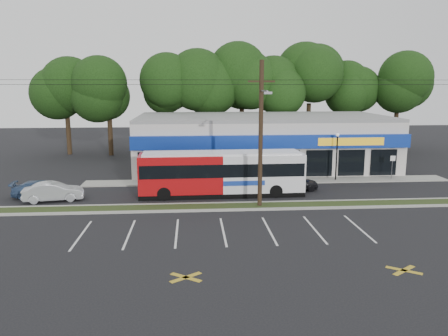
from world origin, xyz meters
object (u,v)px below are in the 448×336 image
lamp_post (337,151)px  car_dark (293,182)px  sign_post (392,163)px  pedestrian_b (295,172)px  car_silver (53,192)px  utility_pole (258,130)px  car_blue (42,189)px  metrobus (222,172)px  pedestrian_a (260,173)px

lamp_post → car_dark: (-4.62, -3.30, -1.99)m
sign_post → pedestrian_b: bearing=-179.5°
car_silver → pedestrian_b: size_ratio=2.32×
sign_post → car_dark: sign_post is taller
utility_pole → car_blue: (-15.83, 3.90, -4.78)m
metrobus → car_silver: metrobus is taller
car_dark → car_blue: (-19.38, -0.67, -0.06)m
car_dark → car_silver: size_ratio=0.95×
car_silver → pedestrian_a: bearing=-84.2°
sign_post → pedestrian_b: 8.79m
utility_pole → car_silver: utility_pole is taller
pedestrian_a → pedestrian_b: (3.01, 0.00, 0.07)m
lamp_post → car_dark: bearing=-144.5°
lamp_post → pedestrian_a: bearing=-177.5°
car_blue → pedestrian_b: pedestrian_b is taller
lamp_post → pedestrian_b: bearing=-175.5°
pedestrian_b → utility_pole: bearing=83.2°
utility_pole → pedestrian_a: 8.96m
utility_pole → sign_post: bearing=30.1°
pedestrian_b → car_dark: bearing=97.4°
sign_post → metrobus: bearing=-165.2°
lamp_post → metrobus: bearing=-157.6°
sign_post → pedestrian_a: size_ratio=1.32×
utility_pole → lamp_post: utility_pole is taller
sign_post → car_dark: (-9.62, -3.07, -0.87)m
utility_pole → car_dark: (3.54, 4.57, -4.73)m
metrobus → pedestrian_a: 5.48m
lamp_post → pedestrian_b: lamp_post is taller
lamp_post → sign_post: lamp_post is taller
metrobus → car_dark: bearing=8.6°
metrobus → pedestrian_b: metrobus is taller
car_dark → car_blue: 19.39m
sign_post → car_silver: sign_post is taller
sign_post → utility_pole: bearing=-149.9°
car_dark → metrobus: bearing=92.1°
lamp_post → pedestrian_b: (-3.77, -0.30, -1.76)m
lamp_post → car_blue: 24.41m
car_blue → pedestrian_b: bearing=-84.8°
car_silver → sign_post: bearing=-91.0°
sign_post → lamp_post: bearing=177.4°
metrobus → pedestrian_a: bearing=46.6°
metrobus → car_blue: metrobus is taller
car_silver → metrobus: bearing=-97.2°
pedestrian_a → pedestrian_b: size_ratio=0.92×
pedestrian_a → lamp_post: bearing=174.1°
pedestrian_a → car_blue: bearing=3.6°
utility_pole → car_silver: 15.64m
car_dark → car_silver: bearing=87.9°
lamp_post → car_silver: lamp_post is taller
lamp_post → car_blue: bearing=-170.6°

